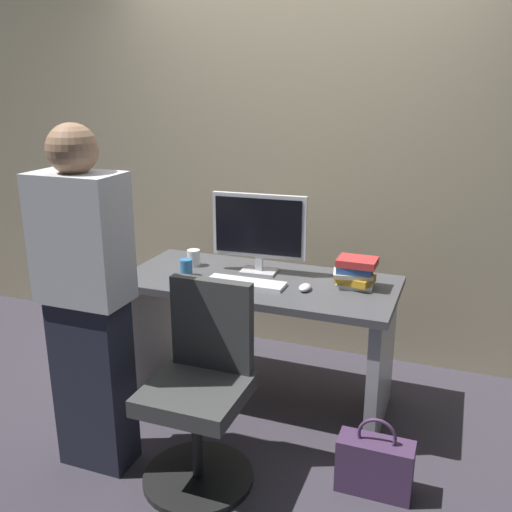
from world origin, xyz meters
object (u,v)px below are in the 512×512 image
at_px(book_stack, 355,272).
at_px(desk, 259,317).
at_px(person_at_desk, 87,302).
at_px(cup_by_monitor, 194,258).
at_px(mouse, 305,287).
at_px(keyboard, 246,283).
at_px(office_chair, 201,394).
at_px(monitor, 259,229).
at_px(handbag, 375,465).
at_px(cup_near_keyboard, 186,268).

bearing_deg(book_stack, desk, -172.95).
relative_size(person_at_desk, cup_by_monitor, 16.86).
xyz_separation_m(desk, mouse, (0.28, -0.08, 0.25)).
height_order(keyboard, mouse, mouse).
bearing_deg(office_chair, cup_by_monitor, 118.04).
xyz_separation_m(office_chair, keyboard, (-0.02, 0.61, 0.33)).
distance_m(monitor, handbag, 1.36).
xyz_separation_m(cup_near_keyboard, book_stack, (0.92, 0.15, 0.04)).
height_order(person_at_desk, book_stack, person_at_desk).
xyz_separation_m(person_at_desk, keyboard, (0.50, 0.69, -0.08)).
relative_size(office_chair, keyboard, 2.19).
bearing_deg(monitor, desk, -68.92).
height_order(office_chair, cup_near_keyboard, office_chair).
xyz_separation_m(desk, cup_by_monitor, (-0.45, 0.09, 0.28)).
bearing_deg(handbag, cup_near_keyboard, 158.45).
relative_size(office_chair, monitor, 1.74).
bearing_deg(monitor, person_at_desk, -119.00).
xyz_separation_m(desk, book_stack, (0.52, 0.06, 0.31)).
bearing_deg(desk, mouse, -15.18).
bearing_deg(cup_by_monitor, book_stack, -1.61).
height_order(monitor, handbag, monitor).
bearing_deg(person_at_desk, monitor, 61.00).
relative_size(desk, handbag, 3.98).
distance_m(book_stack, handbag, 0.96).
relative_size(person_at_desk, keyboard, 3.81).
bearing_deg(monitor, cup_near_keyboard, -151.84).
bearing_deg(book_stack, office_chair, -124.73).
height_order(desk, handbag, desk).
relative_size(monitor, mouse, 5.41).
xyz_separation_m(office_chair, person_at_desk, (-0.52, -0.09, 0.41)).
relative_size(book_stack, handbag, 0.62).
height_order(person_at_desk, cup_near_keyboard, person_at_desk).
relative_size(office_chair, cup_near_keyboard, 9.74).
height_order(monitor, book_stack, monitor).
distance_m(cup_by_monitor, handbag, 1.52).
height_order(desk, cup_by_monitor, cup_by_monitor).
bearing_deg(monitor, cup_by_monitor, -177.88).
xyz_separation_m(mouse, cup_near_keyboard, (-0.69, -0.01, 0.03)).
height_order(monitor, mouse, monitor).
distance_m(office_chair, person_at_desk, 0.67).
bearing_deg(handbag, monitor, 140.86).
height_order(person_at_desk, monitor, person_at_desk).
bearing_deg(office_chair, desk, 88.43).
xyz_separation_m(cup_near_keyboard, cup_by_monitor, (-0.04, 0.18, 0.00)).
bearing_deg(monitor, book_stack, -4.32).
bearing_deg(cup_by_monitor, keyboard, -25.41).
xyz_separation_m(person_at_desk, monitor, (0.50, 0.90, 0.17)).
relative_size(keyboard, book_stack, 1.83).
distance_m(desk, mouse, 0.38).
distance_m(office_chair, cup_by_monitor, 0.98).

